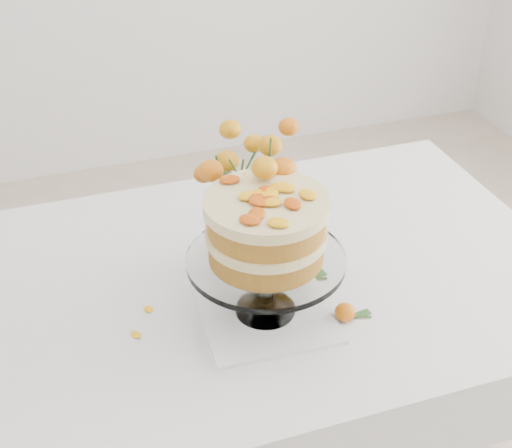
# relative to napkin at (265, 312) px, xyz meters

# --- Properties ---
(table) EXTENTS (1.43, 0.93, 0.76)m
(table) POSITION_rel_napkin_xyz_m (0.03, 0.14, -0.09)
(table) COLOR tan
(table) RESTS_ON ground
(napkin) EXTENTS (0.28, 0.28, 0.01)m
(napkin) POSITION_rel_napkin_xyz_m (0.00, 0.00, 0.00)
(napkin) COLOR silver
(napkin) RESTS_ON table
(cake_stand) EXTENTS (0.32, 0.32, 0.29)m
(cake_stand) POSITION_rel_napkin_xyz_m (0.00, -0.00, 0.20)
(cake_stand) COLOR white
(cake_stand) RESTS_ON napkin
(rose_vase) EXTENTS (0.33, 0.33, 0.38)m
(rose_vase) POSITION_rel_napkin_xyz_m (0.02, 0.18, 0.22)
(rose_vase) COLOR white
(rose_vase) RESTS_ON table
(loose_rose_near) EXTENTS (0.10, 0.06, 0.05)m
(loose_rose_near) POSITION_rel_napkin_xyz_m (0.09, 0.08, 0.02)
(loose_rose_near) COLOR orange
(loose_rose_near) RESTS_ON table
(loose_rose_far) EXTENTS (0.08, 0.04, 0.04)m
(loose_rose_far) POSITION_rel_napkin_xyz_m (0.15, -0.07, 0.01)
(loose_rose_far) COLOR #D8610A
(loose_rose_far) RESTS_ON table
(stray_petal_a) EXTENTS (0.03, 0.02, 0.00)m
(stray_petal_a) POSITION_rel_napkin_xyz_m (-0.09, 0.04, -0.00)
(stray_petal_a) COLOR #FFAE10
(stray_petal_a) RESTS_ON table
(stray_petal_b) EXTENTS (0.03, 0.02, 0.00)m
(stray_petal_b) POSITION_rel_napkin_xyz_m (0.01, -0.00, -0.00)
(stray_petal_b) COLOR #FFAE10
(stray_petal_b) RESTS_ON table
(stray_petal_c) EXTENTS (0.03, 0.02, 0.00)m
(stray_petal_c) POSITION_rel_napkin_xyz_m (0.05, -0.04, -0.00)
(stray_petal_c) COLOR #FFAE10
(stray_petal_c) RESTS_ON table
(stray_petal_d) EXTENTS (0.03, 0.02, 0.00)m
(stray_petal_d) POSITION_rel_napkin_xyz_m (-0.23, 0.09, -0.00)
(stray_petal_d) COLOR #FFAE10
(stray_petal_d) RESTS_ON table
(stray_petal_e) EXTENTS (0.03, 0.02, 0.00)m
(stray_petal_e) POSITION_rel_napkin_xyz_m (-0.27, 0.02, -0.00)
(stray_petal_e) COLOR #FFAE10
(stray_petal_e) RESTS_ON table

